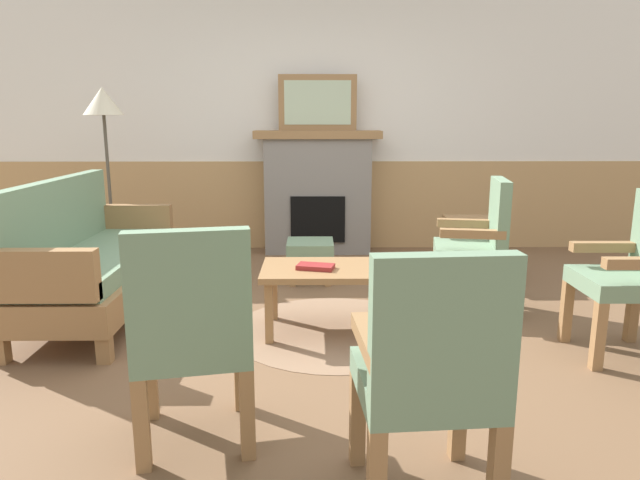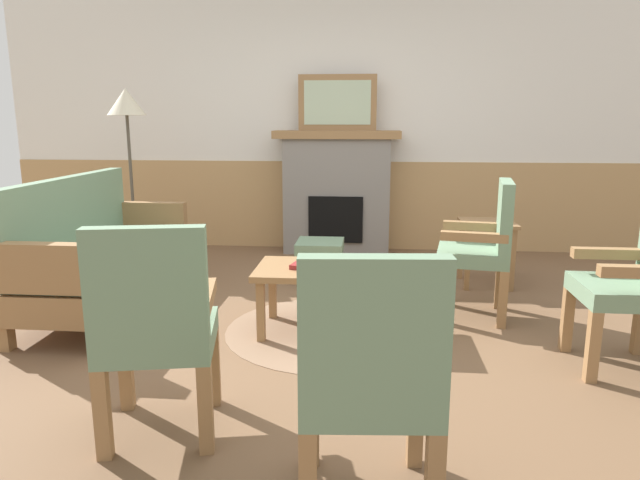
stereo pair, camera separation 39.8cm
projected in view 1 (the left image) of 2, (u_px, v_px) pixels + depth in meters
ground_plane at (321, 331)px, 3.79m from camera, size 14.00×14.00×0.00m
wall_back at (317, 127)px, 6.06m from camera, size 7.20×0.14×2.70m
fireplace at (318, 191)px, 5.95m from camera, size 1.30×0.44×1.28m
framed_picture at (318, 103)px, 5.76m from camera, size 0.80×0.04×0.56m
couch at (94, 261)px, 4.03m from camera, size 0.70×1.80×0.98m
coffee_table at (335, 275)px, 3.72m from camera, size 0.96×0.56×0.44m
round_rug at (334, 330)px, 3.80m from camera, size 1.39×1.39×0.01m
book_on_table at (316, 267)px, 3.66m from camera, size 0.26×0.18×0.03m
footstool at (310, 250)px, 4.90m from camera, size 0.40×0.40×0.36m
armchair_near_fireplace at (635, 268)px, 3.30m from camera, size 0.48×0.48×0.98m
armchair_by_window_left at (479, 240)px, 4.09m from camera, size 0.55×0.55×0.98m
armchair_front_left at (192, 328)px, 2.35m from camera, size 0.56×0.56×0.98m
armchair_front_center at (431, 368)px, 1.97m from camera, size 0.51×0.51×0.98m
side_table at (473, 232)px, 4.91m from camera, size 0.44×0.44×0.55m
floor_lamp_by_couch at (104, 113)px, 5.15m from camera, size 0.36×0.36×1.68m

